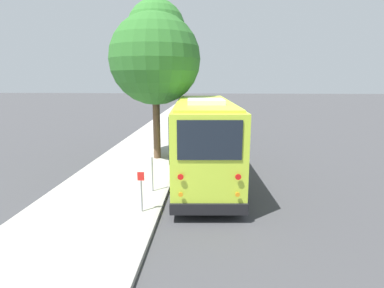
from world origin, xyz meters
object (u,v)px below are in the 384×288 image
object	(u,v)px
parked_sedan_white	(207,106)
sign_post_near	(141,191)
parked_sedan_silver	(202,127)
parked_sedan_navy	(206,102)
street_tree	(155,53)
shuttle_bus	(204,136)
parked_sedan_gray	(205,111)
parked_sedan_black	(204,116)
sign_post_far	(152,174)

from	to	relation	value
parked_sedan_white	sign_post_near	size ratio (longest dim) A/B	3.27
parked_sedan_silver	parked_sedan_navy	world-z (taller)	parked_sedan_navy
street_tree	sign_post_near	distance (m)	8.47
parked_sedan_white	street_tree	world-z (taller)	street_tree
parked_sedan_white	street_tree	size ratio (longest dim) A/B	0.53
shuttle_bus	parked_sedan_gray	world-z (taller)	shuttle_bus
shuttle_bus	parked_sedan_black	size ratio (longest dim) A/B	2.03
shuttle_bus	parked_sedan_navy	size ratio (longest dim) A/B	2.07
parked_sedan_silver	sign_post_far	world-z (taller)	sign_post_far
parked_sedan_white	parked_sedan_black	bearing A→B (deg)	-175.96
parked_sedan_white	sign_post_near	bearing A→B (deg)	-177.93
parked_sedan_navy	parked_sedan_white	bearing A→B (deg)	-177.28
sign_post_near	parked_sedan_gray	bearing A→B (deg)	-3.10
parked_sedan_white	street_tree	xyz separation A→B (m)	(-27.65, 2.32, 5.10)
parked_sedan_black	street_tree	distance (m)	16.12
shuttle_bus	parked_sedan_white	size ratio (longest dim) A/B	2.01
parked_sedan_silver	parked_sedan_black	world-z (taller)	parked_sedan_black
street_tree	sign_post_far	world-z (taller)	street_tree
parked_sedan_gray	sign_post_far	size ratio (longest dim) A/B	3.32
parked_sedan_silver	parked_sedan_black	xyz separation A→B (m)	(7.04, 0.02, 0.01)
shuttle_bus	parked_sedan_silver	world-z (taller)	shuttle_bus
parked_sedan_black	parked_sedan_navy	distance (m)	18.14
shuttle_bus	parked_sedan_white	bearing A→B (deg)	-3.07
sign_post_far	parked_sedan_navy	bearing A→B (deg)	-2.16
parked_sedan_silver	sign_post_near	size ratio (longest dim) A/B	3.35
parked_sedan_silver	parked_sedan_white	distance (m)	19.54
shuttle_bus	sign_post_far	bearing A→B (deg)	133.04
sign_post_near	sign_post_far	world-z (taller)	sign_post_far
parked_sedan_silver	street_tree	distance (m)	9.82
parked_sedan_gray	sign_post_far	distance (m)	25.93
parked_sedan_gray	sign_post_near	distance (m)	27.77
parked_sedan_silver	sign_post_near	xyz separation A→B (m)	(-15.02, 1.48, 0.25)
shuttle_bus	parked_sedan_white	world-z (taller)	shuttle_bus
parked_sedan_black	parked_sedan_gray	distance (m)	5.67
parked_sedan_gray	sign_post_far	xyz separation A→B (m)	(-25.89, 1.50, 0.23)
parked_sedan_black	sign_post_far	world-z (taller)	sign_post_far
parked_sedan_white	sign_post_far	world-z (taller)	sign_post_far
parked_sedan_navy	shuttle_bus	bearing A→B (deg)	-178.31
parked_sedan_gray	parked_sedan_white	xyz separation A→B (m)	(6.84, -0.12, -0.00)
parked_sedan_white	sign_post_near	xyz separation A→B (m)	(-34.56, 1.62, 0.26)
parked_sedan_black	sign_post_far	xyz separation A→B (m)	(-20.22, 1.46, 0.22)
parked_sedan_white	street_tree	bearing A→B (deg)	179.97
shuttle_bus	street_tree	xyz separation A→B (m)	(3.05, 2.61, 3.73)
sign_post_near	street_tree	bearing A→B (deg)	5.74
shuttle_bus	sign_post_near	xyz separation A→B (m)	(-3.86, 1.91, -1.12)
parked_sedan_silver	sign_post_far	xyz separation A→B (m)	(-13.19, 1.48, 0.23)
parked_sedan_black	parked_sedan_navy	world-z (taller)	parked_sedan_navy
parked_sedan_gray	parked_sedan_navy	xyz separation A→B (m)	(12.47, 0.06, 0.03)
parked_sedan_black	sign_post_far	distance (m)	20.28
parked_sedan_gray	parked_sedan_navy	world-z (taller)	parked_sedan_navy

